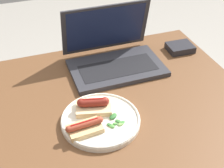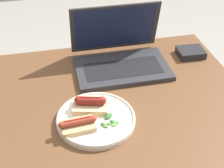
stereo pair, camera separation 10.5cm
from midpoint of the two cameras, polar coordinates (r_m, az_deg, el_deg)
desk at (r=1.10m, az=-3.77°, el=-8.46°), size 1.03×0.86×0.78m
laptop at (r=1.23m, az=-2.16°, el=5.05°), size 0.36×0.27×0.22m
plate at (r=0.99m, az=-5.15°, el=-6.67°), size 0.25×0.25×0.02m
sausage_toast_left at (r=0.94m, az=-8.21°, el=-7.95°), size 0.12×0.07×0.04m
sausage_toast_middle at (r=1.01m, az=-6.44°, el=-4.00°), size 0.13×0.10×0.05m
salad_pile at (r=0.97m, az=-2.56°, el=-6.87°), size 0.06×0.07×0.01m
external_drive at (r=1.36m, az=10.19°, el=6.49°), size 0.11×0.09×0.03m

